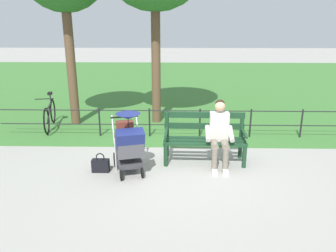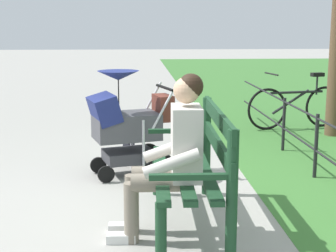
{
  "view_description": "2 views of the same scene",
  "coord_description": "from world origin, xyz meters",
  "px_view_note": "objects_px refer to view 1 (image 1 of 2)",
  "views": [
    {
      "loc": [
        -0.02,
        6.07,
        2.67
      ],
      "look_at": [
        0.12,
        0.04,
        0.77
      ],
      "focal_mm": 35.38,
      "sensor_mm": 36.0,
      "label": 1
    },
    {
      "loc": [
        -4.6,
        0.38,
        1.63
      ],
      "look_at": [
        0.11,
        0.08,
        0.69
      ],
      "focal_mm": 54.66,
      "sensor_mm": 36.0,
      "label": 2
    }
  ],
  "objects_px": {
    "person_on_bench": "(219,132)",
    "stroller": "(128,142)",
    "park_bench": "(204,136)",
    "bicycle": "(50,114)",
    "handbag": "(101,165)"
  },
  "relations": [
    {
      "from": "person_on_bench",
      "to": "stroller",
      "type": "bearing_deg",
      "value": 12.72
    },
    {
      "from": "park_bench",
      "to": "person_on_bench",
      "type": "xyz_separation_m",
      "value": [
        -0.26,
        0.22,
        0.15
      ]
    },
    {
      "from": "park_bench",
      "to": "bicycle",
      "type": "distance_m",
      "value": 4.37
    },
    {
      "from": "bicycle",
      "to": "stroller",
      "type": "bearing_deg",
      "value": 132.52
    },
    {
      "from": "park_bench",
      "to": "person_on_bench",
      "type": "relative_size",
      "value": 1.26
    },
    {
      "from": "person_on_bench",
      "to": "handbag",
      "type": "relative_size",
      "value": 3.45
    },
    {
      "from": "park_bench",
      "to": "stroller",
      "type": "height_order",
      "value": "stroller"
    },
    {
      "from": "person_on_bench",
      "to": "handbag",
      "type": "height_order",
      "value": "person_on_bench"
    },
    {
      "from": "handbag",
      "to": "park_bench",
      "type": "bearing_deg",
      "value": -163.47
    },
    {
      "from": "person_on_bench",
      "to": "handbag",
      "type": "bearing_deg",
      "value": 9.17
    },
    {
      "from": "bicycle",
      "to": "handbag",
      "type": "bearing_deg",
      "value": 125.76
    },
    {
      "from": "handbag",
      "to": "bicycle",
      "type": "bearing_deg",
      "value": -54.24
    },
    {
      "from": "stroller",
      "to": "park_bench",
      "type": "bearing_deg",
      "value": -157.02
    },
    {
      "from": "person_on_bench",
      "to": "stroller",
      "type": "relative_size",
      "value": 1.11
    },
    {
      "from": "park_bench",
      "to": "stroller",
      "type": "xyz_separation_m",
      "value": [
        1.42,
        0.6,
        0.07
      ]
    }
  ]
}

